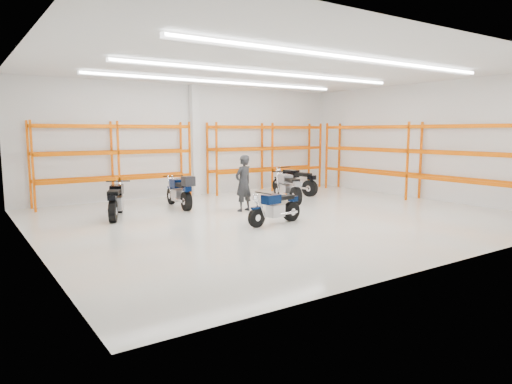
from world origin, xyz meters
TOP-DOWN VIEW (x-y plane):
  - ground at (0.00, 0.00)m, footprint 14.00×14.00m
  - room_shell at (0.00, 0.03)m, footprint 14.02×12.02m
  - motorcycle_main at (-0.75, -0.87)m, footprint 1.94×0.64m
  - motorcycle_back_a at (-4.31, 2.57)m, footprint 1.11×2.07m
  - motorcycle_back_b at (-1.92, 3.13)m, footprint 0.72×2.28m
  - motorcycle_back_c at (1.91, 2.04)m, footprint 0.95×2.26m
  - motorcycle_back_d at (3.48, 3.50)m, footprint 0.84×2.29m
  - standing_man at (-0.41, 1.45)m, footprint 0.77×0.60m
  - structural_column at (0.00, 5.82)m, footprint 0.32×0.32m
  - pallet_racking_back_left at (-3.40, 5.48)m, footprint 5.67×0.87m
  - pallet_racking_back_right at (3.40, 5.48)m, footprint 5.67×0.87m
  - pallet_racking_side at (6.48, 0.00)m, footprint 0.87×9.07m

SIDE VIEW (x-z plane):
  - ground at x=0.00m, z-range 0.00..0.00m
  - motorcycle_main at x=-0.75m, z-range -0.03..0.92m
  - motorcycle_back_a at x=-4.31m, z-range -0.03..1.05m
  - motorcycle_back_c at x=1.91m, z-range -0.04..1.09m
  - motorcycle_back_d at x=3.48m, z-range -0.04..1.10m
  - motorcycle_back_b at x=-1.92m, z-range -0.02..1.14m
  - standing_man at x=-0.41m, z-range 0.00..1.86m
  - pallet_racking_back_left at x=-3.40m, z-range 0.29..3.29m
  - pallet_racking_back_right at x=3.40m, z-range 0.29..3.29m
  - pallet_racking_side at x=6.48m, z-range 0.31..3.31m
  - structural_column at x=0.00m, z-range 0.00..4.50m
  - room_shell at x=0.00m, z-range 1.03..5.54m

